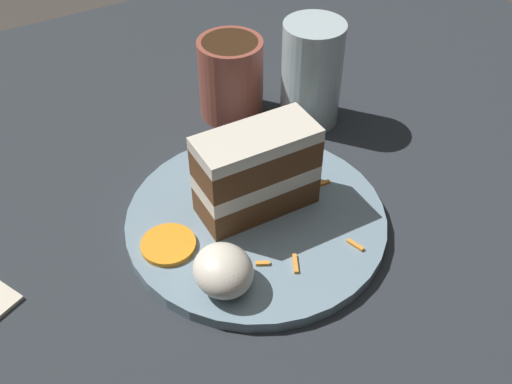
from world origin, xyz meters
TOP-DOWN VIEW (x-y plane):
  - ground_plane at (0.00, 0.00)m, footprint 6.00×6.00m
  - dining_table at (0.00, 0.00)m, footprint 1.13×1.17m
  - plate at (0.01, 0.03)m, footprint 0.26×0.26m
  - cake_slice at (0.03, 0.02)m, footprint 0.06×0.12m
  - cream_dollop at (-0.05, 0.10)m, footprint 0.06×0.05m
  - orange_garnish at (0.02, 0.13)m, footprint 0.05×0.05m
  - carrot_shreds_scatter at (0.02, -0.02)m, footprint 0.19×0.13m
  - drinking_glass at (0.14, -0.12)m, footprint 0.07×0.07m
  - coffee_mug at (0.20, -0.04)m, footprint 0.08×0.08m

SIDE VIEW (x-z plane):
  - ground_plane at x=0.00m, z-range 0.00..0.00m
  - dining_table at x=0.00m, z-range 0.00..0.04m
  - plate at x=0.01m, z-range 0.04..0.05m
  - carrot_shreds_scatter at x=0.02m, z-range 0.05..0.05m
  - orange_garnish at x=0.02m, z-range 0.05..0.06m
  - cream_dollop at x=-0.05m, z-range 0.05..0.09m
  - coffee_mug at x=0.20m, z-range 0.04..0.14m
  - drinking_glass at x=0.14m, z-range 0.03..0.16m
  - cake_slice at x=0.03m, z-range 0.05..0.14m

